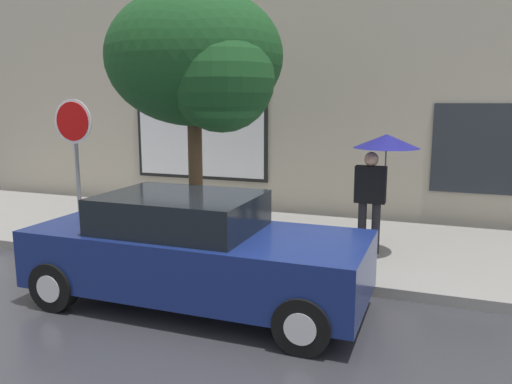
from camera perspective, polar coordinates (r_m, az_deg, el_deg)
ground_plane at (r=6.61m, az=0.67°, el=-13.36°), size 60.00×60.00×0.00m
sidewalk at (r=9.30m, az=6.95°, el=-5.89°), size 20.00×4.00×0.15m
building_facade at (r=11.42m, az=10.19°, el=14.26°), size 20.00×0.67×7.00m
parked_car at (r=6.64m, az=-7.01°, el=-6.68°), size 4.37×1.81×1.46m
pedestrian_with_umbrella at (r=8.37m, az=13.94°, el=3.70°), size 1.05×1.05×1.98m
street_tree at (r=8.19m, az=-6.48°, el=14.33°), size 2.89×2.46×4.26m
stop_sign at (r=9.27m, az=-19.75°, el=5.26°), size 0.76×0.10×2.53m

